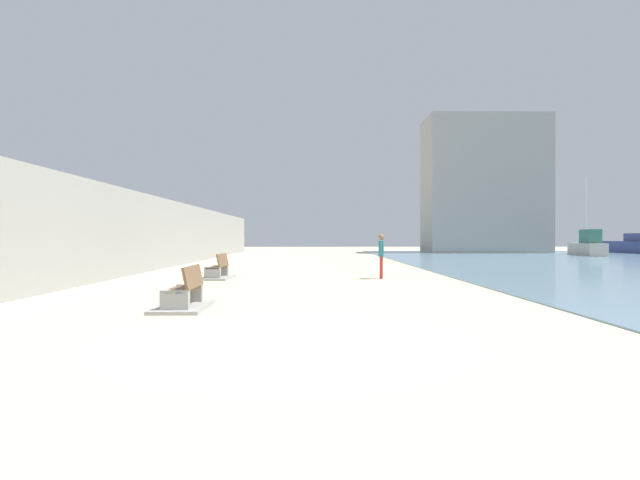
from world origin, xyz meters
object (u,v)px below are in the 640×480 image
at_px(person_walking, 381,253).
at_px(boat_mid_bay, 588,246).
at_px(bench_far, 217,273).
at_px(boat_nearest, 635,245).
at_px(bench_near, 184,298).

bearing_deg(person_walking, boat_mid_bay, 49.94).
relative_size(bench_far, boat_nearest, 0.31).
xyz_separation_m(bench_far, person_walking, (6.35, -0.04, 0.78)).
height_order(bench_far, person_walking, person_walking).
height_order(bench_far, boat_nearest, boat_nearest).
bearing_deg(boat_mid_bay, boat_nearest, 37.94).
relative_size(bench_near, boat_nearest, 0.31).
bearing_deg(bench_far, boat_mid_bay, 42.35).
distance_m(bench_near, boat_mid_bay, 42.80).
bearing_deg(boat_nearest, bench_near, -130.96).
xyz_separation_m(bench_near, person_walking, (5.55, 8.53, 0.78)).
bearing_deg(bench_far, bench_near, -84.69).
height_order(bench_far, boat_mid_bay, boat_mid_bay).
relative_size(person_walking, boat_nearest, 0.25).
xyz_separation_m(person_walking, boat_mid_bay, (21.03, 25.00, -0.15)).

